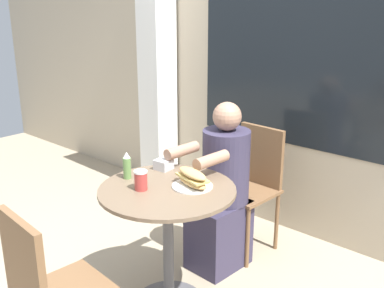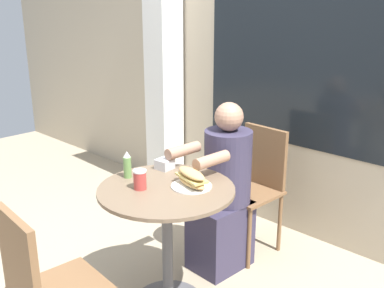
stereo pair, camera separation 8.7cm
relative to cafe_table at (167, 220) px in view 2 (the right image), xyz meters
name	(u,v)px [view 2 (the right image)]	position (x,y,z in m)	size (l,w,h in m)	color
storefront_wall	(303,44)	(0.00, 1.32, 0.86)	(8.00, 0.09, 2.80)	#B7A88E
lattice_pillar	(164,61)	(-1.23, 1.14, 0.66)	(0.24, 0.24, 2.40)	silver
cafe_table	(167,220)	(0.00, 0.00, 0.00)	(0.74, 0.74, 0.73)	brown
diner_chair	(256,178)	(-0.04, 0.88, -0.02)	(0.40, 0.40, 0.87)	brown
seated_diner	(223,198)	(-0.04, 0.54, -0.05)	(0.33, 0.55, 1.10)	#38334C
empty_chair_across	(42,283)	(0.01, -0.76, -0.02)	(0.41, 0.41, 0.87)	brown
sandwich_on_plate	(191,179)	(0.09, 0.10, 0.24)	(0.24, 0.22, 0.10)	white
drink_cup	(140,179)	(-0.09, -0.11, 0.25)	(0.07, 0.07, 0.11)	#B73D38
napkin_box	(165,164)	(-0.22, 0.19, 0.22)	(0.10, 0.10, 0.06)	silver
condiment_bottle	(127,165)	(-0.27, -0.05, 0.27)	(0.04, 0.04, 0.16)	#66934C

